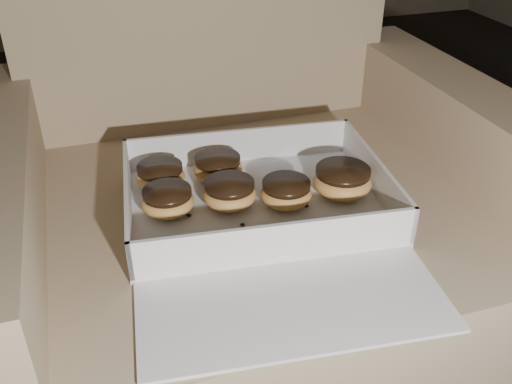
{
  "coord_description": "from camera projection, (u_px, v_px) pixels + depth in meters",
  "views": [
    {
      "loc": [
        -0.27,
        -0.68,
        0.88
      ],
      "look_at": [
        -0.05,
        0.01,
        0.43
      ],
      "focal_mm": 40.0,
      "sensor_mm": 36.0,
      "label": 1
    }
  ],
  "objects": [
    {
      "name": "crumb_b",
      "position": [
        189.0,
        215.0,
        0.83
      ],
      "size": [
        0.01,
        0.01,
        0.0
      ],
      "primitive_type": "ellipsoid",
      "color": "black",
      "rests_on": "bakery_box"
    },
    {
      "name": "armchair",
      "position": [
        245.0,
        234.0,
        1.01
      ],
      "size": [
        0.86,
        0.72,
        0.89
      ],
      "color": "tan",
      "rests_on": "floor"
    },
    {
      "name": "crumb_a",
      "position": [
        306.0,
        206.0,
        0.85
      ],
      "size": [
        0.01,
        0.01,
        0.0
      ],
      "primitive_type": "ellipsoid",
      "color": "black",
      "rests_on": "bakery_box"
    },
    {
      "name": "donut_f",
      "position": [
        342.0,
        180.0,
        0.87
      ],
      "size": [
        0.09,
        0.09,
        0.04
      ],
      "color": "#EAA451",
      "rests_on": "bakery_box"
    },
    {
      "name": "floor",
      "position": [
        285.0,
        381.0,
        1.08
      ],
      "size": [
        4.5,
        4.5,
        0.0
      ],
      "primitive_type": "plane",
      "color": "black",
      "rests_on": "ground"
    },
    {
      "name": "bakery_box",
      "position": [
        264.0,
        215.0,
        0.82
      ],
      "size": [
        0.42,
        0.48,
        0.06
      ],
      "rotation": [
        0.0,
        0.0,
        -0.11
      ],
      "color": "white",
      "rests_on": "armchair"
    },
    {
      "name": "donut_b",
      "position": [
        230.0,
        193.0,
        0.84
      ],
      "size": [
        0.08,
        0.08,
        0.04
      ],
      "color": "#EAA451",
      "rests_on": "bakery_box"
    },
    {
      "name": "donut_e",
      "position": [
        286.0,
        192.0,
        0.85
      ],
      "size": [
        0.08,
        0.08,
        0.04
      ],
      "color": "#EAA451",
      "rests_on": "bakery_box"
    },
    {
      "name": "crumb_c",
      "position": [
        242.0,
        225.0,
        0.81
      ],
      "size": [
        0.01,
        0.01,
        0.0
      ],
      "primitive_type": "ellipsoid",
      "color": "black",
      "rests_on": "bakery_box"
    },
    {
      "name": "donut_c",
      "position": [
        218.0,
        167.0,
        0.91
      ],
      "size": [
        0.08,
        0.08,
        0.04
      ],
      "color": "#EAA451",
      "rests_on": "bakery_box"
    },
    {
      "name": "donut_d",
      "position": [
        168.0,
        200.0,
        0.83
      ],
      "size": [
        0.08,
        0.08,
        0.04
      ],
      "color": "#EAA451",
      "rests_on": "bakery_box"
    },
    {
      "name": "donut_a",
      "position": [
        160.0,
        175.0,
        0.89
      ],
      "size": [
        0.08,
        0.08,
        0.04
      ],
      "color": "#EAA451",
      "rests_on": "bakery_box"
    }
  ]
}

